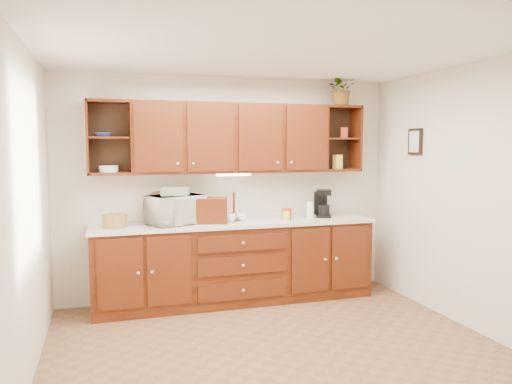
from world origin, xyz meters
TOP-DOWN VIEW (x-y plane):
  - floor at (0.00, 0.00)m, footprint 4.00×4.00m
  - ceiling at (0.00, 0.00)m, footprint 4.00×4.00m
  - back_wall at (0.00, 1.75)m, footprint 4.00×0.00m
  - left_wall at (-2.00, 0.00)m, footprint 0.00×3.50m
  - right_wall at (2.00, 0.00)m, footprint 0.00×3.50m
  - base_cabinets at (0.00, 1.45)m, footprint 3.20×0.60m
  - countertop at (0.00, 1.44)m, footprint 3.24×0.64m
  - upper_cabinets at (0.01, 1.59)m, footprint 3.20×0.33m
  - undercabinet_light at (0.00, 1.53)m, footprint 0.40×0.05m
  - framed_picture at (1.98, 0.90)m, footprint 0.03×0.24m
  - wicker_basket at (-1.33, 1.42)m, footprint 0.27×0.27m
  - microwave at (-0.68, 1.45)m, footprint 0.69×0.59m
  - towel_stack at (-0.68, 1.45)m, footprint 0.34×0.29m
  - wine_bottle at (-0.92, 1.51)m, footprint 0.08×0.08m
  - woven_tray at (-0.85, 1.69)m, footprint 0.36×0.15m
  - bread_box at (-0.31, 1.42)m, footprint 0.45×0.34m
  - mug_tree at (-0.01, 1.49)m, footprint 0.29×0.30m
  - canister_red at (0.62, 1.43)m, footprint 0.14×0.14m
  - canister_white at (0.93, 1.45)m, footprint 0.10×0.10m
  - canister_yellow at (0.58, 1.34)m, footprint 0.10×0.10m
  - coffee_maker at (1.12, 1.50)m, footprint 0.26×0.29m
  - bowl_stack at (-1.42, 1.57)m, footprint 0.23×0.23m
  - plate_stack at (-1.38, 1.57)m, footprint 0.23×0.23m
  - pantry_box_yellow at (1.33, 1.55)m, footprint 0.11×0.09m
  - pantry_box_red at (1.42, 1.57)m, footprint 0.10×0.10m
  - potted_plant at (1.35, 1.52)m, footprint 0.41×0.37m

SIDE VIEW (x-z plane):
  - floor at x=0.00m, z-range 0.00..0.00m
  - base_cabinets at x=0.00m, z-range 0.00..0.90m
  - countertop at x=0.00m, z-range 0.90..0.94m
  - woven_tray at x=-0.85m, z-range 0.78..1.12m
  - canister_yellow at x=0.58m, z-range 0.94..1.04m
  - mug_tree at x=-0.01m, z-range 0.83..1.16m
  - canister_red at x=0.62m, z-range 0.94..1.07m
  - wicker_basket at x=-1.33m, z-range 0.94..1.08m
  - canister_white at x=0.93m, z-range 0.94..1.13m
  - bread_box at x=-0.31m, z-range 0.94..1.22m
  - wine_bottle at x=-0.92m, z-range 0.94..1.24m
  - coffee_maker at x=1.12m, z-range 0.93..1.27m
  - microwave at x=-0.68m, z-range 0.94..1.26m
  - back_wall at x=0.00m, z-range -0.70..3.30m
  - left_wall at x=-2.00m, z-range -0.45..3.05m
  - right_wall at x=2.00m, z-range -0.45..3.05m
  - towel_stack at x=-0.68m, z-range 1.26..1.35m
  - undercabinet_light at x=0.00m, z-range 1.46..1.48m
  - plate_stack at x=-1.38m, z-range 1.52..1.59m
  - pantry_box_yellow at x=1.33m, z-range 1.52..1.69m
  - framed_picture at x=1.98m, z-range 1.70..2.00m
  - upper_cabinets at x=0.01m, z-range 1.49..2.29m
  - bowl_stack at x=-1.42m, z-range 1.90..1.94m
  - pantry_box_red at x=1.42m, z-range 1.90..2.03m
  - potted_plant at x=1.35m, z-range 2.29..2.69m
  - ceiling at x=0.00m, z-range 2.60..2.60m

